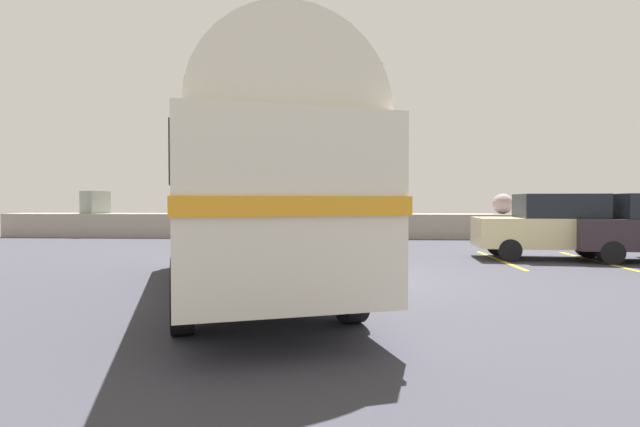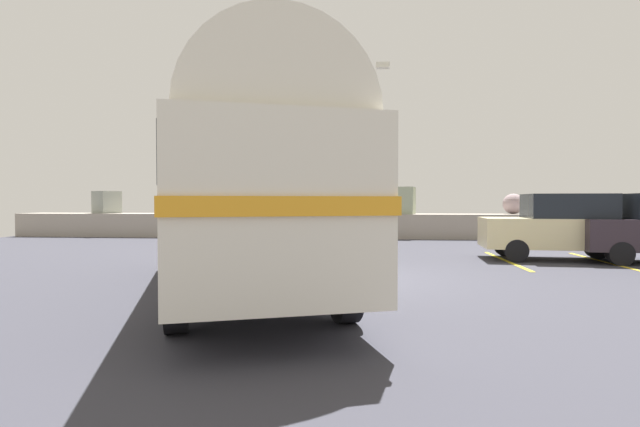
{
  "view_description": "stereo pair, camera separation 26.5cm",
  "coord_description": "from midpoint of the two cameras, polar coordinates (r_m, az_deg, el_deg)",
  "views": [
    {
      "loc": [
        0.31,
        -10.46,
        1.68
      ],
      "look_at": [
        -0.26,
        -1.38,
        1.45
      ],
      "focal_mm": 27.44,
      "sensor_mm": 36.0,
      "label": 1
    },
    {
      "loc": [
        0.58,
        -10.44,
        1.68
      ],
      "look_at": [
        -0.26,
        -1.38,
        1.45
      ],
      "focal_mm": 27.44,
      "sensor_mm": 36.0,
      "label": 2
    }
  ],
  "objects": [
    {
      "name": "ground",
      "position": [
        10.59,
        1.15,
        -7.61
      ],
      "size": [
        32.0,
        26.0,
        0.02
      ],
      "color": "#34343D"
    },
    {
      "name": "lamp_post",
      "position": [
        17.19,
        4.94,
        7.62
      ],
      "size": [
        0.65,
        1.12,
        6.24
      ],
      "color": "#5B5B60",
      "rests_on": "ground"
    },
    {
      "name": "vintage_coach",
      "position": [
        8.99,
        -9.56,
        3.81
      ],
      "size": [
        5.11,
        8.89,
        3.7
      ],
      "rotation": [
        0.0,
        0.0,
        0.34
      ],
      "color": "black",
      "rests_on": "ground"
    },
    {
      "name": "breakwater",
      "position": [
        22.28,
        2.14,
        -1.18
      ],
      "size": [
        31.36,
        1.8,
        2.36
      ],
      "color": "#9D9386",
      "rests_on": "ground"
    },
    {
      "name": "parked_car_nearest",
      "position": [
        15.38,
        25.01,
        -1.31
      ],
      "size": [
        4.21,
        1.99,
        1.86
      ],
      "rotation": [
        0.0,
        0.0,
        1.5
      ],
      "color": "black",
      "rests_on": "ground"
    }
  ]
}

